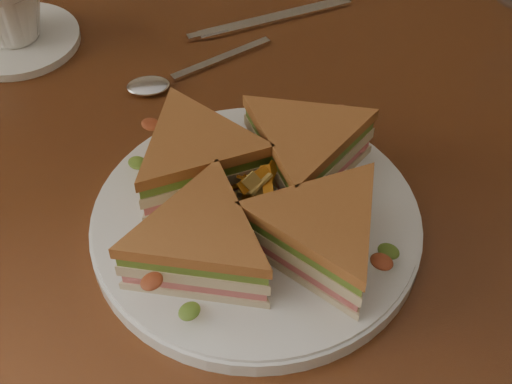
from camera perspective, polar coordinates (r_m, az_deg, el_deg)
table at (r=0.79m, az=0.57°, el=-2.00°), size 1.20×0.80×0.75m
plate at (r=0.65m, az=0.00°, el=-2.50°), size 0.30×0.30×0.02m
sandwich_wedges at (r=0.62m, az=-0.00°, el=-0.31°), size 0.31×0.31×0.06m
crisps_mound at (r=0.62m, az=-0.00°, el=-0.56°), size 0.09×0.09×0.05m
spoon at (r=0.81m, az=-7.16°, el=8.92°), size 0.17×0.09×0.01m
knife at (r=0.90m, az=0.73°, el=13.54°), size 0.21×0.07×0.00m
saucer at (r=0.91m, az=-18.54°, el=11.46°), size 0.15×0.15×0.01m
coffee_cup at (r=0.88m, az=-19.28°, el=13.92°), size 0.11×0.11×0.08m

